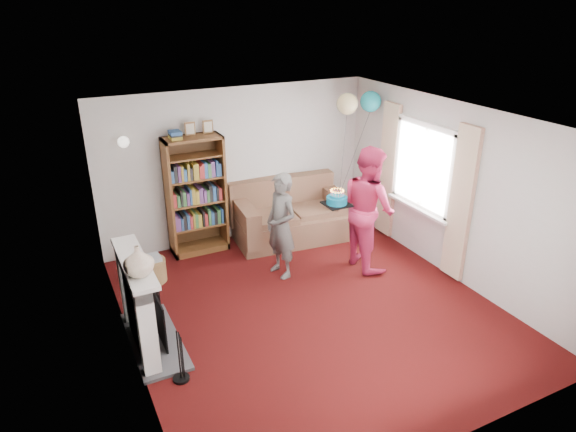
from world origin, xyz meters
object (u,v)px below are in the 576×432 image
bookcase (195,196)px  person_striped (281,226)px  sofa (289,217)px  person_magenta (368,208)px  birthday_cake (337,200)px

bookcase → person_striped: (0.84, -1.32, -0.14)m
bookcase → sofa: 1.63m
sofa → person_magenta: person_magenta is taller
person_striped → birthday_cake: 0.87m
sofa → person_magenta: (0.61, -1.38, 0.56)m
sofa → birthday_cake: size_ratio=5.26×
person_magenta → person_striped: bearing=79.1°
bookcase → person_magenta: 2.66m
person_magenta → birthday_cake: bearing=91.3°
person_striped → person_magenta: 1.32m
person_magenta → birthday_cake: size_ratio=5.26×
person_magenta → birthday_cake: 0.58m
bookcase → person_striped: bookcase is taller
person_striped → birthday_cake: person_striped is taller
person_striped → person_magenta: (1.28, -0.29, 0.15)m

